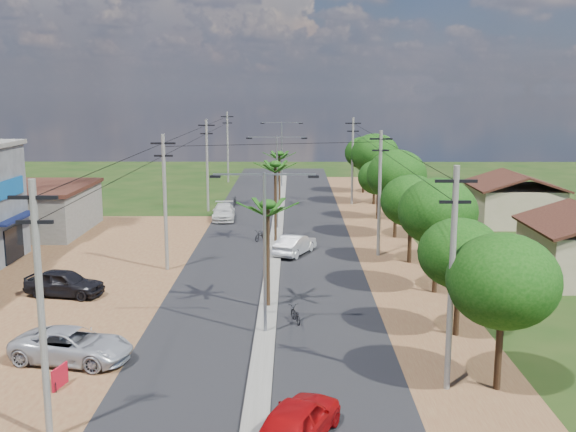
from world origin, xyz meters
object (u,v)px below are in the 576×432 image
at_px(car_white_far, 224,212).
at_px(car_parked_silver, 73,346).
at_px(car_red_near, 298,422).
at_px(roadside_sign, 60,377).
at_px(car_silver_mid, 295,245).
at_px(moto_rider_east, 295,315).
at_px(car_parked_dark, 64,283).

distance_m(car_white_far, car_parked_silver, 32.95).
height_order(car_red_near, car_parked_silver, car_red_near).
bearing_deg(roadside_sign, car_white_far, 97.65).
bearing_deg(car_red_near, roadside_sign, -1.30).
bearing_deg(car_parked_silver, car_silver_mid, -15.14).
relative_size(car_red_near, moto_rider_east, 2.90).
height_order(car_silver_mid, car_parked_dark, car_parked_dark).
distance_m(car_red_near, roadside_sign, 10.40).
xyz_separation_m(car_red_near, car_parked_silver, (-9.82, 6.85, -0.05)).
height_order(car_white_far, car_parked_silver, car_parked_silver).
xyz_separation_m(car_silver_mid, roadside_sign, (-9.50, -22.20, -0.28)).
xyz_separation_m(car_red_near, car_silver_mid, (0.00, 26.43, -0.04)).
xyz_separation_m(moto_rider_east, roadside_sign, (-9.48, -7.74, 0.04)).
distance_m(car_red_near, car_parked_dark, 21.14).
bearing_deg(car_red_near, car_white_far, -57.98).
relative_size(car_silver_mid, car_parked_silver, 0.85).
xyz_separation_m(car_red_near, car_white_far, (-6.50, 39.64, -0.08)).
relative_size(car_silver_mid, car_parked_dark, 0.98).
bearing_deg(moto_rider_east, car_parked_silver, 11.93).
xyz_separation_m(car_parked_silver, car_parked_dark, (-3.54, 9.53, 0.04)).
xyz_separation_m(car_silver_mid, car_parked_dark, (-13.36, -10.05, 0.04)).
bearing_deg(car_red_near, car_parked_silver, -12.21).
bearing_deg(car_white_far, car_parked_silver, -99.65).
distance_m(car_parked_silver, car_parked_dark, 10.16).
bearing_deg(car_silver_mid, car_parked_silver, 87.67).
bearing_deg(car_silver_mid, moto_rider_east, 114.20).
distance_m(car_parked_dark, roadside_sign, 12.75).
xyz_separation_m(car_white_far, roadside_sign, (-3.00, -35.41, -0.25)).
bearing_deg(roadside_sign, car_parked_dark, 120.12).
bearing_deg(car_parked_silver, car_parked_dark, 31.89).
bearing_deg(moto_rider_east, car_red_near, 74.48).
xyz_separation_m(car_parked_dark, roadside_sign, (3.86, -12.15, -0.32)).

